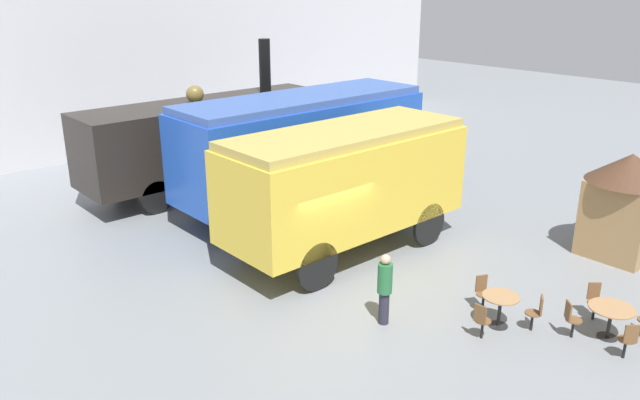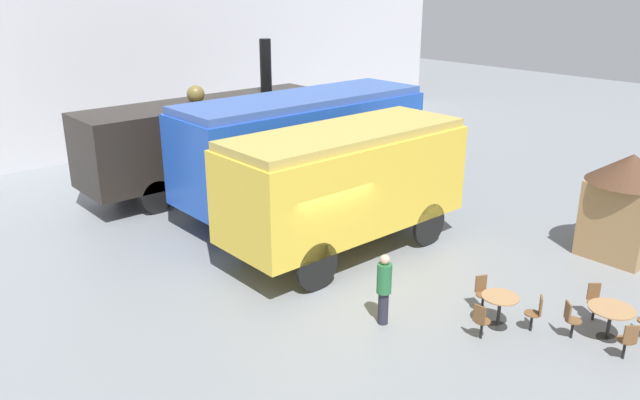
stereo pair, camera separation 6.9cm
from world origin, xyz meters
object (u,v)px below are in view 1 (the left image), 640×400
(steam_locomotive, at_px, (209,135))
(cafe_table_near, at_px, (611,313))
(streamlined_locomotive, at_px, (321,138))
(passenger_coach_vintage, at_px, (345,179))
(cafe_table_mid, at_px, (500,303))
(ticket_kiosk, at_px, (626,200))
(cafe_chair_0, at_px, (628,338))
(visitor_person, at_px, (385,286))

(steam_locomotive, distance_m, cafe_table_near, 14.99)
(streamlined_locomotive, distance_m, passenger_coach_vintage, 4.42)
(streamlined_locomotive, height_order, cafe_table_near, streamlined_locomotive)
(cafe_table_mid, bearing_deg, cafe_table_near, -53.31)
(ticket_kiosk, bearing_deg, passenger_coach_vintage, 136.90)
(cafe_chair_0, xyz_separation_m, visitor_person, (-2.70, 4.34, 0.43))
(cafe_chair_0, relative_size, visitor_person, 0.50)
(streamlined_locomotive, height_order, passenger_coach_vintage, streamlined_locomotive)
(cafe_table_near, bearing_deg, cafe_chair_0, -131.80)
(passenger_coach_vintage, distance_m, cafe_table_near, 7.52)
(cafe_chair_0, bearing_deg, passenger_coach_vintage, 46.01)
(visitor_person, bearing_deg, ticket_kiosk, -13.00)
(steam_locomotive, relative_size, visitor_person, 5.60)
(steam_locomotive, bearing_deg, streamlined_locomotive, -61.99)
(cafe_chair_0, bearing_deg, streamlined_locomotive, 33.00)
(passenger_coach_vintage, xyz_separation_m, cafe_chair_0, (0.58, -7.90, -1.70))
(cafe_table_mid, xyz_separation_m, visitor_person, (-1.88, 1.83, 0.34))
(cafe_table_mid, relative_size, cafe_chair_0, 0.96)
(passenger_coach_vintage, distance_m, cafe_table_mid, 5.62)
(visitor_person, bearing_deg, passenger_coach_vintage, 59.20)
(cafe_table_mid, bearing_deg, streamlined_locomotive, 73.93)
(passenger_coach_vintage, relative_size, ticket_kiosk, 2.43)
(streamlined_locomotive, bearing_deg, cafe_chair_0, -98.80)
(cafe_table_near, height_order, ticket_kiosk, ticket_kiosk)
(streamlined_locomotive, distance_m, cafe_table_near, 11.17)
(streamlined_locomotive, height_order, cafe_chair_0, streamlined_locomotive)
(passenger_coach_vintage, xyz_separation_m, ticket_kiosk, (5.74, -5.37, -0.53))
(passenger_coach_vintage, bearing_deg, cafe_chair_0, -85.79)
(cafe_table_near, height_order, cafe_chair_0, cafe_chair_0)
(cafe_chair_0, distance_m, ticket_kiosk, 5.86)
(steam_locomotive, xyz_separation_m, ticket_kiosk, (5.44, -13.01, -0.37))
(cafe_chair_0, distance_m, visitor_person, 5.13)
(cafe_table_mid, distance_m, ticket_kiosk, 6.07)
(steam_locomotive, xyz_separation_m, cafe_chair_0, (0.29, -15.54, -1.53))
(steam_locomotive, relative_size, cafe_table_mid, 11.53)
(passenger_coach_vintage, distance_m, visitor_person, 4.33)
(cafe_table_mid, bearing_deg, passenger_coach_vintage, 87.42)
(streamlined_locomotive, xyz_separation_m, cafe_chair_0, (-1.80, -11.62, -1.79))
(passenger_coach_vintage, distance_m, cafe_chair_0, 8.10)
(cafe_chair_0, bearing_deg, ticket_kiosk, -22.07)
(cafe_chair_0, height_order, ticket_kiosk, ticket_kiosk)
(passenger_coach_vintage, height_order, cafe_table_mid, passenger_coach_vintage)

